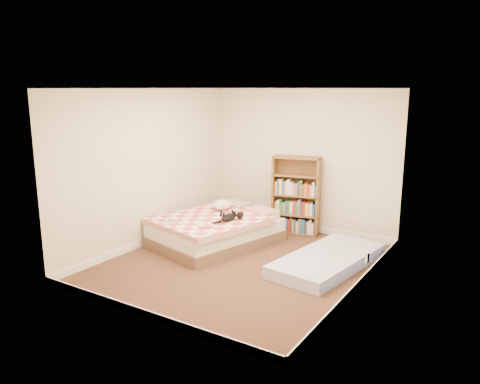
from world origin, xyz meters
The scene contains 6 objects.
room centered at (0.00, 0.00, 1.20)m, with size 3.51×4.01×2.51m.
bed centered at (-0.80, 0.55, 0.24)m, with size 1.80×2.22×0.52m.
bookshelf centered at (0.04, 1.75, 0.51)m, with size 0.88×0.45×1.36m.
floor_mattress centered at (1.13, 0.57, 0.09)m, with size 0.88×1.96×0.18m, color #7783C6.
black_cat centered at (-0.48, 0.43, 0.53)m, with size 0.33×0.59×0.13m.
white_dog centered at (-0.95, 0.91, 0.55)m, with size 0.43×0.44×0.17m.
Camera 1 is at (3.44, -5.47, 2.51)m, focal length 35.00 mm.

